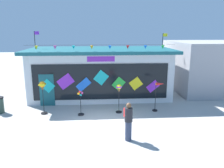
% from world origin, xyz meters
% --- Properties ---
extents(ground_plane, '(80.00, 80.00, 0.00)m').
position_xyz_m(ground_plane, '(0.00, 0.00, 0.00)').
color(ground_plane, '#ADAAA5').
extents(kite_shop_building, '(9.72, 4.93, 4.55)m').
position_xyz_m(kite_shop_building, '(0.02, 5.22, 1.72)').
color(kite_shop_building, silver).
rests_on(kite_shop_building, ground_plane).
extents(wind_spinner_far_left, '(0.36, 0.36, 1.88)m').
position_xyz_m(wind_spinner_far_left, '(-3.25, 1.69, 1.47)').
color(wind_spinner_far_left, black).
rests_on(wind_spinner_far_left, ground_plane).
extents(wind_spinner_left, '(0.34, 0.34, 1.42)m').
position_xyz_m(wind_spinner_left, '(-1.16, 1.32, 0.74)').
color(wind_spinner_left, black).
rests_on(wind_spinner_left, ground_plane).
extents(wind_spinner_center_left, '(0.35, 0.35, 1.66)m').
position_xyz_m(wind_spinner_center_left, '(0.99, 1.59, 1.19)').
color(wind_spinner_center_left, black).
rests_on(wind_spinner_center_left, ground_plane).
extents(wind_spinner_center_right, '(0.63, 0.30, 1.72)m').
position_xyz_m(wind_spinner_center_right, '(3.29, 1.70, 1.24)').
color(wind_spinner_center_right, black).
rests_on(wind_spinner_center_right, ground_plane).
extents(person_near_camera, '(0.35, 0.47, 1.68)m').
position_xyz_m(person_near_camera, '(1.05, -1.79, 0.89)').
color(person_near_camera, '#333D56').
rests_on(person_near_camera, ground_plane).
extents(neighbour_building, '(7.92, 6.12, 3.76)m').
position_xyz_m(neighbour_building, '(9.70, 6.46, 1.88)').
color(neighbour_building, '#99999E').
rests_on(neighbour_building, ground_plane).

